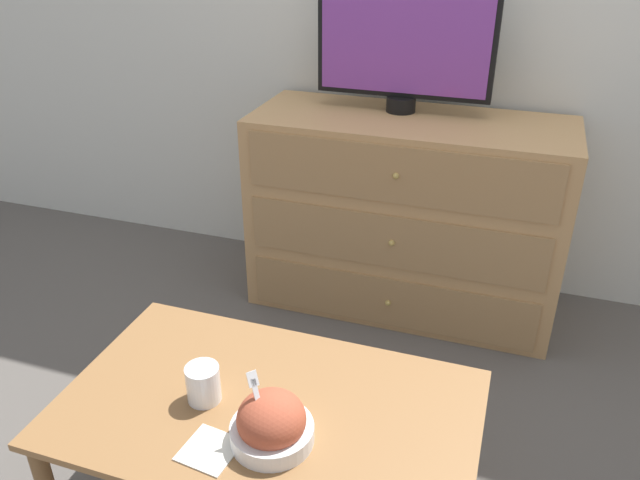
{
  "coord_description": "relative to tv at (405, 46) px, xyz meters",
  "views": [
    {
      "loc": [
        0.32,
        -2.62,
        1.55
      ],
      "look_at": [
        -0.14,
        -1.25,
        0.78
      ],
      "focal_mm": 35.0,
      "sensor_mm": 36.0,
      "label": 1
    }
  ],
  "objects": [
    {
      "name": "takeout_bowl",
      "position": [
        0.03,
        -1.45,
        -0.58
      ],
      "size": [
        0.2,
        0.2,
        0.18
      ],
      "color": "silver",
      "rests_on": "coffee_table"
    },
    {
      "name": "dresser",
      "position": [
        0.06,
        -0.09,
        -0.67
      ],
      "size": [
        1.26,
        0.52,
        0.83
      ],
      "color": "tan",
      "rests_on": "ground_plane"
    },
    {
      "name": "drink_cup",
      "position": [
        -0.19,
        -1.38,
        -0.59
      ],
      "size": [
        0.09,
        0.09,
        0.1
      ],
      "color": "beige",
      "rests_on": "coffee_table"
    },
    {
      "name": "coffee_table",
      "position": [
        -0.03,
        -1.35,
        -0.69
      ],
      "size": [
        1.05,
        0.62,
        0.45
      ],
      "color": "olive",
      "rests_on": "ground_plane"
    },
    {
      "name": "tv",
      "position": [
        0.0,
        0.0,
        0.0
      ],
      "size": [
        0.69,
        0.12,
        0.47
      ],
      "color": "black",
      "rests_on": "dresser"
    },
    {
      "name": "ground_plane",
      "position": [
        0.15,
        0.19,
        -1.08
      ],
      "size": [
        12.0,
        12.0,
        0.0
      ],
      "primitive_type": "plane",
      "color": "#56514C"
    },
    {
      "name": "napkin",
      "position": [
        -0.1,
        -1.53,
        -0.63
      ],
      "size": [
        0.13,
        0.13,
        0.0
      ],
      "color": "silver",
      "rests_on": "coffee_table"
    }
  ]
}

